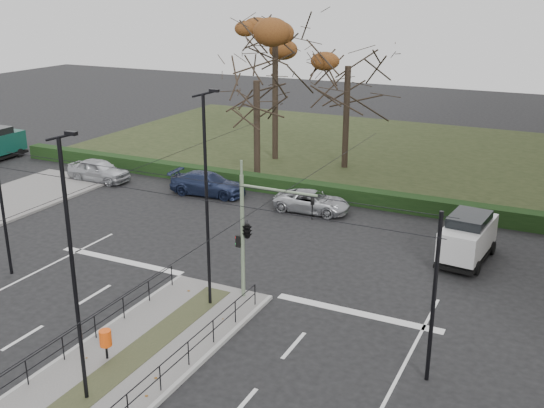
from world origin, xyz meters
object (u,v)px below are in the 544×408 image
Objects in this scene: parked_car_third at (208,184)px; white_van at (468,237)px; traffic_light at (249,229)px; streetlamp_median_far at (207,200)px; bare_tree_center at (348,74)px; rust_tree at (275,40)px; parked_car_fourth at (312,201)px; parked_car_first at (99,170)px; streetlamp_median_near at (74,271)px; bare_tree_near at (257,88)px; litter_bin at (105,339)px.

parked_car_third is 1.10× the size of white_van.
streetlamp_median_far is (-1.20, -1.21, 1.41)m from traffic_light.
bare_tree_center reaches higher than parked_car_third.
rust_tree reaches higher than bare_tree_center.
parked_car_fourth is at bearing -81.06° from bare_tree_center.
streetlamp_median_far is 20.82m from parked_car_first.
streetlamp_median_near is at bearing -85.78° from bare_tree_center.
parked_car_first is 0.46× the size of bare_tree_center.
rust_tree is 1.32× the size of bare_tree_near.
white_van is at bearing 47.77° from streetlamp_median_far.
parked_car_third is 17.05m from white_van.
streetlamp_median_far is at bearing 77.88° from litter_bin.
parked_car_first reaches higher than litter_bin.
parked_car_first is at bearing 131.12° from litter_bin.
litter_bin is 17.61m from white_van.
parked_car_fourth is at bearing -95.77° from parked_car_third.
traffic_light reaches higher than parked_car_first.
streetlamp_median_far is 1.97× the size of parked_car_fourth.
streetlamp_median_far is 0.76× the size of rust_tree.
bare_tree_center is at bearing 95.98° from streetlamp_median_far.
parked_car_third is at bearing 128.25° from traffic_light.
litter_bin is 28.60m from bare_tree_center.
parked_car_first is at bearing 129.62° from streetlamp_median_near.
parked_car_third is (-9.26, 11.74, -2.51)m from traffic_light.
parked_car_third is 7.22m from bare_tree_near.
streetlamp_median_far is 13.47m from parked_car_fourth.
bare_tree_center is at bearing 94.22° from streetlamp_median_near.
rust_tree is at bearing 102.97° from bare_tree_near.
white_van is at bearing -27.03° from bare_tree_near.
bare_tree_near is (-5.70, 22.54, 5.35)m from litter_bin.
litter_bin is at bearing -87.38° from bare_tree_center.
parked_car_third is (-8.06, 12.96, -3.92)m from streetlamp_median_far.
parked_car_first is 0.51× the size of bare_tree_near.
litter_bin is 17.99m from parked_car_fourth.
traffic_light is 24.18m from rust_tree.
streetlamp_median_near is at bearing -91.35° from streetlamp_median_far.
parked_car_third is 12.91m from bare_tree_center.
streetlamp_median_near is 1.75× the size of parked_car_third.
streetlamp_median_near is (0.94, -2.08, 3.61)m from litter_bin.
white_van is at bearing -38.55° from rust_tree.
bare_tree_center is (5.67, 9.84, 6.15)m from parked_car_third.
parked_car_fourth is 0.38× the size of rust_tree.
streetlamp_median_near is 0.97× the size of bare_tree_near.
rust_tree reaches higher than white_van.
white_van is 0.51× the size of bare_tree_near.
parked_car_first is (-16.18, 19.54, -3.77)m from streetlamp_median_near.
parked_car_fourth is at bearing 89.08° from litter_bin.
streetlamp_median_near is 7.24m from streetlamp_median_far.
traffic_light is 0.55× the size of bare_tree_center.
bare_tree_center reaches higher than parked_car_first.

